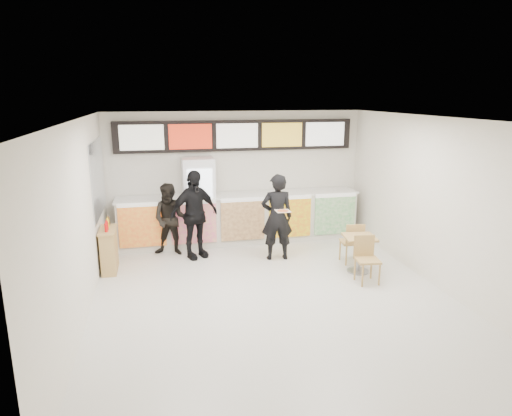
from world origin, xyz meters
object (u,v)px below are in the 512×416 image
object	(u,v)px
condiment_ledge	(109,250)
cafe_table	(359,247)
drinks_fridge	(199,202)
customer_main	(277,217)
customer_left	(170,219)
customer_mid	(194,215)
service_counter	(240,218)

from	to	relation	value
condiment_ledge	cafe_table	bearing A→B (deg)	-13.02
drinks_fridge	condiment_ledge	xyz separation A→B (m)	(-1.89, -1.27, -0.57)
customer_main	customer_left	size ratio (longest dim) A/B	1.16
condiment_ledge	customer_mid	bearing A→B (deg)	13.79
customer_main	cafe_table	world-z (taller)	customer_main
cafe_table	condiment_ledge	size ratio (longest dim) A/B	1.49
service_counter	customer_mid	bearing A→B (deg)	-143.32
customer_left	customer_mid	bearing A→B (deg)	-15.47
service_counter	cafe_table	size ratio (longest dim) A/B	3.69
customer_mid	service_counter	bearing A→B (deg)	12.31
customer_left	cafe_table	xyz separation A→B (m)	(3.51, -1.80, -0.28)
customer_main	condiment_ledge	xyz separation A→B (m)	(-3.36, 0.04, -0.47)
customer_mid	condiment_ledge	xyz separation A→B (m)	(-1.70, -0.42, -0.50)
drinks_fridge	customer_main	size ratio (longest dim) A/B	1.10
customer_main	condiment_ledge	world-z (taller)	customer_main
condiment_ledge	customer_main	bearing A→B (deg)	-0.76
service_counter	drinks_fridge	world-z (taller)	drinks_fridge
customer_main	customer_mid	size ratio (longest dim) A/B	0.97
service_counter	customer_left	bearing A→B (deg)	-161.31
customer_main	cafe_table	size ratio (longest dim) A/B	1.20
customer_mid	condiment_ledge	size ratio (longest dim) A/B	1.84
customer_mid	condiment_ledge	distance (m)	1.82
service_counter	customer_mid	world-z (taller)	customer_mid
customer_left	cafe_table	bearing A→B (deg)	-11.21
customer_mid	customer_main	bearing A→B (deg)	-39.86
service_counter	cafe_table	world-z (taller)	service_counter
customer_left	condiment_ledge	world-z (taller)	customer_left
drinks_fridge	customer_left	xyz separation A→B (m)	(-0.67, -0.56, -0.22)
service_counter	customer_mid	xyz separation A→B (m)	(-1.12, -0.84, 0.36)
cafe_table	condiment_ledge	world-z (taller)	condiment_ledge
customer_main	cafe_table	distance (m)	1.77
customer_left	customer_main	bearing A→B (deg)	-3.41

